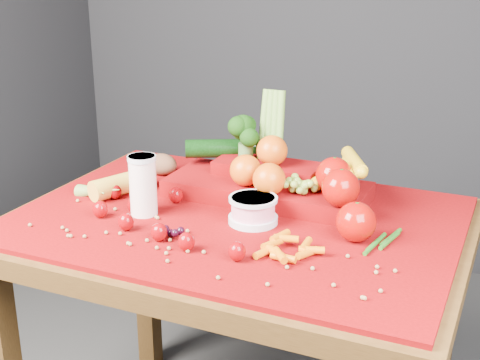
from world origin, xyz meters
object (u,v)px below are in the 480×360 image
at_px(milk_glass, 143,183).
at_px(produce_mound, 281,177).
at_px(table, 237,256).
at_px(yogurt_bowl, 253,209).

relative_size(milk_glass, produce_mound, 0.25).
xyz_separation_m(milk_glass, produce_mound, (0.27, 0.22, -0.02)).
bearing_deg(milk_glass, table, 19.79).
bearing_deg(milk_glass, produce_mound, 39.32).
distance_m(table, milk_glass, 0.30).
relative_size(yogurt_bowl, produce_mound, 0.20).
distance_m(milk_glass, produce_mound, 0.35).
height_order(table, yogurt_bowl, yogurt_bowl).
xyz_separation_m(table, yogurt_bowl, (0.05, -0.02, 0.14)).
bearing_deg(table, produce_mound, 68.11).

